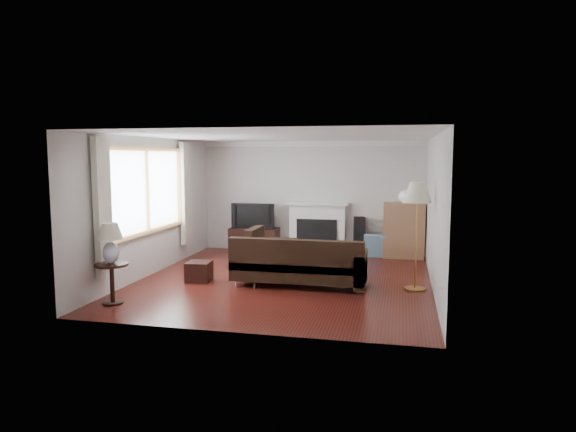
% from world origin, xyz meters
% --- Properties ---
extents(room, '(5.10, 5.60, 2.54)m').
position_xyz_m(room, '(0.00, 0.00, 1.25)').
color(room, '#4C1611').
rests_on(room, ground).
extents(window, '(0.12, 2.74, 1.54)m').
position_xyz_m(window, '(-2.45, -0.20, 1.55)').
color(window, olive).
rests_on(window, room).
extents(curtain_near, '(0.10, 0.35, 2.10)m').
position_xyz_m(curtain_near, '(-2.40, -1.72, 1.40)').
color(curtain_near, beige).
rests_on(curtain_near, room).
extents(curtain_far, '(0.10, 0.35, 2.10)m').
position_xyz_m(curtain_far, '(-2.40, 1.32, 1.40)').
color(curtain_far, beige).
rests_on(curtain_far, room).
extents(fireplace, '(1.40, 0.26, 1.15)m').
position_xyz_m(fireplace, '(0.15, 2.64, 0.57)').
color(fireplace, white).
rests_on(fireplace, room).
extents(tv_stand, '(1.09, 0.49, 0.55)m').
position_xyz_m(tv_stand, '(-1.26, 2.47, 0.27)').
color(tv_stand, black).
rests_on(tv_stand, ground).
extents(television, '(0.99, 0.13, 0.57)m').
position_xyz_m(television, '(-1.26, 2.47, 0.83)').
color(television, black).
rests_on(television, tv_stand).
extents(speaker_left, '(0.27, 0.32, 0.91)m').
position_xyz_m(speaker_left, '(-1.09, 2.55, 0.45)').
color(speaker_left, black).
rests_on(speaker_left, ground).
extents(speaker_right, '(0.28, 0.32, 0.85)m').
position_xyz_m(speaker_right, '(1.09, 2.55, 0.42)').
color(speaker_right, black).
rests_on(speaker_right, ground).
extents(bookshelf, '(0.86, 0.41, 1.18)m').
position_xyz_m(bookshelf, '(2.04, 2.52, 0.59)').
color(bookshelf, '#916343').
rests_on(bookshelf, ground).
extents(globe_lamp, '(0.27, 0.27, 0.27)m').
position_xyz_m(globe_lamp, '(2.04, 2.52, 1.31)').
color(globe_lamp, white).
rests_on(globe_lamp, bookshelf).
extents(sectional_sofa, '(2.40, 1.75, 0.78)m').
position_xyz_m(sectional_sofa, '(0.32, -0.28, 0.39)').
color(sectional_sofa, black).
rests_on(sectional_sofa, ground).
extents(coffee_table, '(1.27, 0.80, 0.47)m').
position_xyz_m(coffee_table, '(0.47, 1.16, 0.23)').
color(coffee_table, '#9F6F4C').
rests_on(coffee_table, ground).
extents(footstool, '(0.44, 0.44, 0.34)m').
position_xyz_m(footstool, '(-1.43, -0.39, 0.17)').
color(footstool, black).
rests_on(footstool, ground).
extents(floor_lamp, '(0.49, 0.49, 1.75)m').
position_xyz_m(floor_lamp, '(2.22, -0.17, 0.88)').
color(floor_lamp, '#B4803E').
rests_on(floor_lamp, ground).
extents(side_table, '(0.48, 0.48, 0.60)m').
position_xyz_m(side_table, '(-2.15, -1.95, 0.30)').
color(side_table, black).
rests_on(side_table, ground).
extents(table_lamp, '(0.36, 0.36, 0.59)m').
position_xyz_m(table_lamp, '(-2.15, -1.95, 0.90)').
color(table_lamp, silver).
rests_on(table_lamp, side_table).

